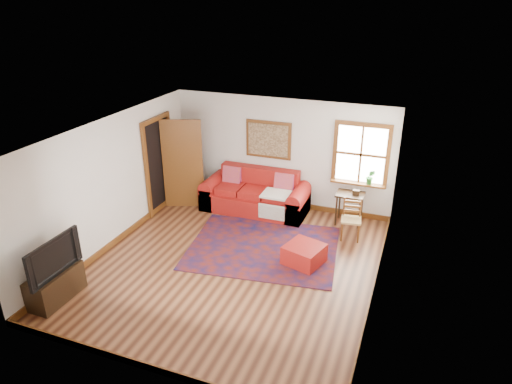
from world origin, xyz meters
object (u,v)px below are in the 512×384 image
at_px(red_leather_sofa, 256,197).
at_px(side_table, 350,199).
at_px(red_ottoman, 304,254).
at_px(ladder_back_chair, 351,218).
at_px(media_cabinet, 56,285).

relative_size(red_leather_sofa, side_table, 3.39).
distance_m(red_ottoman, side_table, 1.95).
bearing_deg(red_ottoman, ladder_back_chair, 80.47).
relative_size(red_leather_sofa, media_cabinet, 2.56).
height_order(side_table, media_cabinet, side_table).
relative_size(side_table, media_cabinet, 0.76).
bearing_deg(side_table, media_cabinet, -132.54).
distance_m(side_table, media_cabinet, 5.83).
relative_size(red_ottoman, media_cabinet, 0.69).
xyz_separation_m(red_leather_sofa, ladder_back_chair, (2.24, -0.53, 0.14)).
distance_m(ladder_back_chair, media_cabinet, 5.51).
height_order(side_table, ladder_back_chair, ladder_back_chair).
bearing_deg(red_leather_sofa, media_cabinet, -113.51).
xyz_separation_m(red_ottoman, media_cabinet, (-3.46, -2.44, 0.07)).
relative_size(side_table, ladder_back_chair, 0.84).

